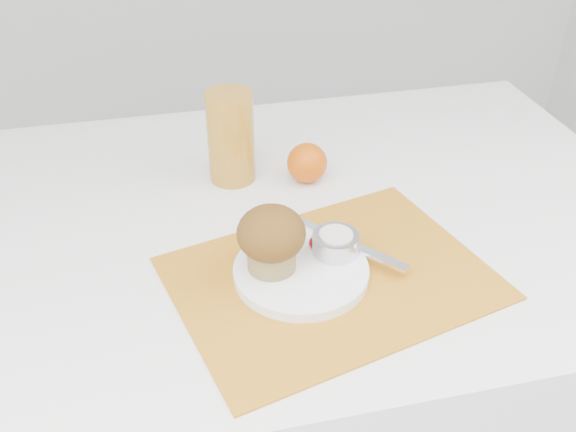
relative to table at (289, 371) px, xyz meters
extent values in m
cube|color=white|center=(0.00, 0.00, 0.00)|extent=(1.20, 0.80, 0.75)
cube|color=#C2781B|center=(0.02, -0.17, 0.38)|extent=(0.48, 0.40, 0.00)
cylinder|color=white|center=(-0.02, -0.16, 0.39)|extent=(0.21, 0.21, 0.01)
cylinder|color=#B8B8BC|center=(0.04, -0.14, 0.41)|extent=(0.08, 0.08, 0.03)
cylinder|color=silver|center=(0.04, -0.14, 0.42)|extent=(0.05, 0.05, 0.01)
ellipsoid|color=#610205|center=(0.01, -0.13, 0.40)|extent=(0.02, 0.02, 0.02)
ellipsoid|color=#510202|center=(0.02, -0.11, 0.40)|extent=(0.02, 0.02, 0.02)
cube|color=white|center=(0.06, -0.13, 0.40)|extent=(0.13, 0.16, 0.00)
sphere|color=#D55607|center=(0.05, 0.08, 0.41)|extent=(0.07, 0.07, 0.07)
cylinder|color=#B57C22|center=(-0.07, 0.12, 0.45)|extent=(0.09, 0.09, 0.16)
cylinder|color=olive|center=(-0.06, -0.15, 0.41)|extent=(0.08, 0.08, 0.04)
ellipsoid|color=#37200A|center=(-0.06, -0.15, 0.45)|extent=(0.09, 0.09, 0.07)
camera|label=1|loc=(-0.19, -0.82, 0.95)|focal=40.00mm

